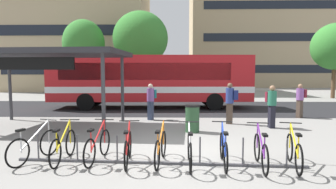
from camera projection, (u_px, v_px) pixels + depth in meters
ground at (179, 155)px, 7.48m from camera, size 200.00×200.00×0.00m
bus_lane_asphalt at (176, 108)px, 17.04m from camera, size 80.00×7.20×0.01m
city_bus at (152, 79)px, 16.93m from camera, size 12.12×3.05×3.20m
bike_rack at (158, 161)px, 6.71m from camera, size 7.10×0.47×0.70m
parked_bicycle_silver_0 at (35, 146)px, 6.90m from camera, size 0.68×1.66×0.99m
parked_bicycle_yellow_1 at (63, 147)px, 6.87m from camera, size 0.52×1.72×0.99m
parked_bicycle_red_2 at (98, 146)px, 6.91m from camera, size 0.52×1.72×0.99m
parked_bicycle_red_3 at (128, 148)px, 6.71m from camera, size 0.52×1.72×0.99m
parked_bicycle_orange_4 at (161, 148)px, 6.75m from camera, size 0.52×1.72×0.99m
parked_bicycle_white_5 at (190, 150)px, 6.55m from camera, size 0.52×1.72×0.99m
parked_bicycle_blue_6 at (224, 150)px, 6.58m from camera, size 0.52×1.72×0.99m
parked_bicycle_purple_7 at (261, 152)px, 6.43m from camera, size 0.52×1.72×0.99m
parked_bicycle_yellow_8 at (294, 152)px, 6.43m from camera, size 0.56×1.70×0.99m
transit_shelter at (48, 55)px, 11.06m from camera, size 6.33×3.85×3.09m
commuter_maroon_pack_1 at (272, 103)px, 10.98m from camera, size 0.37×0.55×1.71m
commuter_navy_pack_2 at (231, 100)px, 11.78m from camera, size 0.58×0.43×1.77m
commuter_teal_pack_3 at (151, 99)px, 12.81m from camera, size 0.49×0.60×1.69m
commuter_maroon_pack_5 at (300, 98)px, 13.37m from camera, size 0.61×0.54×1.65m
trash_bin at (192, 118)px, 10.25m from camera, size 0.55×0.55×1.03m
street_tree_0 at (141, 39)px, 25.15m from camera, size 5.03×5.03×7.73m
street_tree_1 at (84, 43)px, 24.49m from camera, size 3.68×3.68×6.85m
street_tree_2 at (335, 47)px, 22.86m from camera, size 3.81×3.81×6.25m
building_left_wing at (81, 6)px, 33.84m from camera, size 16.02×10.63×20.57m
building_right_wing at (269, 30)px, 42.14m from camera, size 24.02×10.19×17.19m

